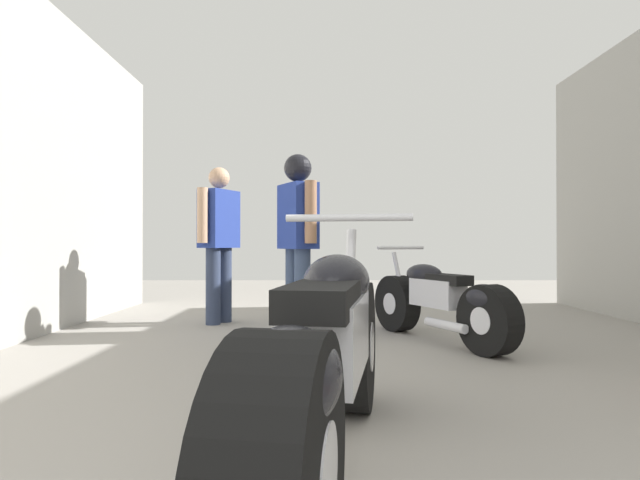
{
  "coord_description": "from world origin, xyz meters",
  "views": [
    {
      "loc": [
        -0.42,
        0.14,
        0.83
      ],
      "look_at": [
        -0.41,
        3.46,
        0.86
      ],
      "focal_mm": 28.62,
      "sensor_mm": 36.0,
      "label": 1
    }
  ],
  "objects_px": {
    "mechanic_in_blue": "(218,235)",
    "mechanic_with_helmet": "(297,226)",
    "motorcycle_black_naked": "(439,302)",
    "motorcycle_maroon_cruiser": "(326,364)"
  },
  "relations": [
    {
      "from": "motorcycle_black_naked",
      "to": "mechanic_in_blue",
      "type": "relative_size",
      "value": 1.0
    },
    {
      "from": "motorcycle_black_naked",
      "to": "mechanic_in_blue",
      "type": "bearing_deg",
      "value": 153.0
    },
    {
      "from": "motorcycle_black_naked",
      "to": "mechanic_with_helmet",
      "type": "height_order",
      "value": "mechanic_with_helmet"
    },
    {
      "from": "mechanic_in_blue",
      "to": "motorcycle_maroon_cruiser",
      "type": "bearing_deg",
      "value": -73.02
    },
    {
      "from": "motorcycle_black_naked",
      "to": "mechanic_with_helmet",
      "type": "xyz_separation_m",
      "value": [
        -1.22,
        0.42,
        0.66
      ]
    },
    {
      "from": "motorcycle_maroon_cruiser",
      "to": "mechanic_with_helmet",
      "type": "xyz_separation_m",
      "value": [
        -0.23,
        2.94,
        0.59
      ]
    },
    {
      "from": "motorcycle_maroon_cruiser",
      "to": "mechanic_with_helmet",
      "type": "height_order",
      "value": "mechanic_with_helmet"
    },
    {
      "from": "motorcycle_maroon_cruiser",
      "to": "motorcycle_black_naked",
      "type": "relative_size",
      "value": 1.28
    },
    {
      "from": "mechanic_with_helmet",
      "to": "motorcycle_maroon_cruiser",
      "type": "bearing_deg",
      "value": -85.51
    },
    {
      "from": "mechanic_in_blue",
      "to": "mechanic_with_helmet",
      "type": "bearing_deg",
      "value": -36.52
    }
  ]
}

